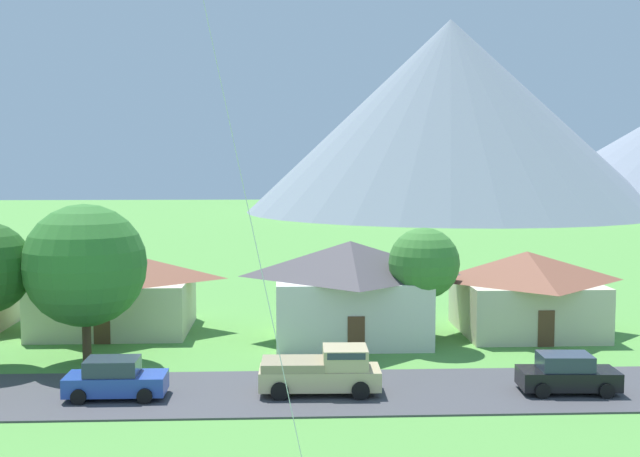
# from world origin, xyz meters

# --- Properties ---
(road_strip) EXTENTS (160.00, 6.88, 0.08)m
(road_strip) POSITION_xyz_m (0.00, 26.59, 0.04)
(road_strip) COLOR #424247
(road_strip) RESTS_ON ground
(mountain_west_ridge) EXTENTS (80.17, 80.17, 37.73)m
(mountain_west_ridge) POSITION_xyz_m (30.30, 149.16, 18.86)
(mountain_west_ridge) COLOR gray
(mountain_west_ridge) RESTS_ON ground
(house_leftmost) EXTENTS (9.01, 8.10, 5.57)m
(house_leftmost) POSITION_xyz_m (1.22, 37.21, 2.88)
(house_leftmost) COLOR silver
(house_leftmost) RESTS_ON ground
(house_left_center) EXTENTS (9.52, 7.53, 4.79)m
(house_left_center) POSITION_xyz_m (-12.58, 39.85, 2.48)
(house_left_center) COLOR beige
(house_left_center) RESTS_ON ground
(house_rightmost) EXTENTS (8.24, 7.86, 4.81)m
(house_rightmost) POSITION_xyz_m (11.68, 38.25, 2.49)
(house_rightmost) COLOR beige
(house_rightmost) RESTS_ON ground
(tree_right_of_center) EXTENTS (3.85, 3.85, 6.51)m
(tree_right_of_center) POSITION_xyz_m (5.01, 34.91, 4.56)
(tree_right_of_center) COLOR #4C3823
(tree_right_of_center) RESTS_ON ground
(tree_near_right) EXTENTS (6.05, 6.05, 7.99)m
(tree_near_right) POSITION_xyz_m (-12.34, 32.05, 4.95)
(tree_near_right) COLOR #4C3823
(tree_near_right) RESTS_ON ground
(parked_car_blue_west_end) EXTENTS (4.21, 2.09, 1.68)m
(parked_car_blue_west_end) POSITION_xyz_m (-9.70, 26.07, 0.87)
(parked_car_blue_west_end) COLOR #2847A8
(parked_car_blue_west_end) RESTS_ON road_strip
(parked_car_black_mid_east) EXTENTS (4.28, 2.24, 1.68)m
(parked_car_black_mid_east) POSITION_xyz_m (9.71, 25.97, 0.87)
(parked_car_black_mid_east) COLOR black
(parked_car_black_mid_east) RESTS_ON road_strip
(pickup_truck_sand_west_side) EXTENTS (5.24, 2.42, 1.99)m
(pickup_truck_sand_west_side) POSITION_xyz_m (-0.87, 26.35, 1.06)
(pickup_truck_sand_west_side) COLOR #C6B284
(pickup_truck_sand_west_side) RESTS_ON road_strip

